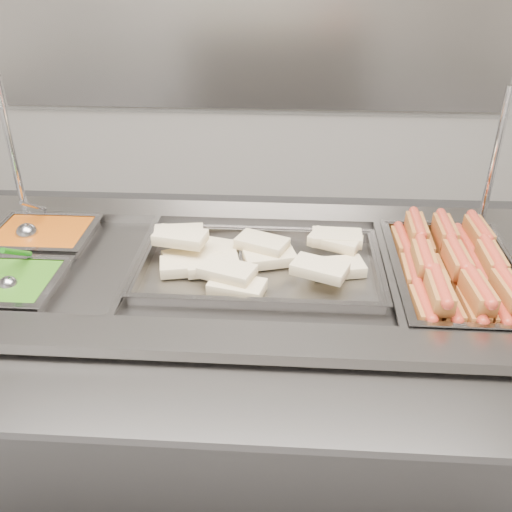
# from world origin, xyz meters

# --- Properties ---
(back_panel) EXTENTS (3.00, 0.04, 1.20)m
(back_panel) POSITION_xyz_m (0.00, 2.45, 1.20)
(back_panel) COLOR #9D9893
(back_panel) RESTS_ON ground
(steam_counter) EXTENTS (1.67, 0.75, 0.80)m
(steam_counter) POSITION_xyz_m (0.11, 0.28, 0.40)
(steam_counter) COLOR slate
(steam_counter) RESTS_ON ground
(tray_rail) EXTENTS (1.60, 0.35, 0.05)m
(tray_rail) POSITION_xyz_m (0.10, -0.17, 0.75)
(tray_rail) COLOR gray
(tray_rail) RESTS_ON steam_counter
(sneeze_guard) EXTENTS (1.47, 0.27, 0.39)m
(sneeze_guard) POSITION_xyz_m (0.11, 0.47, 1.12)
(sneeze_guard) COLOR silver
(sneeze_guard) RESTS_ON steam_counter
(pan_hotdogs) EXTENTS (0.31, 0.49, 0.09)m
(pan_hotdogs) POSITION_xyz_m (0.66, 0.27, 0.76)
(pan_hotdogs) COLOR #979494
(pan_hotdogs) RESTS_ON steam_counter
(pan_wraps) EXTENTS (0.61, 0.36, 0.06)m
(pan_wraps) POSITION_xyz_m (0.16, 0.28, 0.77)
(pan_wraps) COLOR #979494
(pan_wraps) RESTS_ON steam_counter
(pan_beans) EXTENTS (0.27, 0.22, 0.09)m
(pan_beans) POSITION_xyz_m (-0.46, 0.41, 0.76)
(pan_beans) COLOR #979494
(pan_beans) RESTS_ON steam_counter
(pan_peas) EXTENTS (0.27, 0.22, 0.09)m
(pan_peas) POSITION_xyz_m (-0.47, 0.16, 0.76)
(pan_peas) COLOR #979494
(pan_peas) RESTS_ON steam_counter
(hotdogs_in_buns) EXTENTS (0.27, 0.46, 0.10)m
(hotdogs_in_buns) POSITION_xyz_m (0.65, 0.27, 0.80)
(hotdogs_in_buns) COLOR #A75423
(hotdogs_in_buns) RESTS_ON pan_hotdogs
(tortilla_wraps) EXTENTS (0.57, 0.32, 0.08)m
(tortilla_wraps) POSITION_xyz_m (0.13, 0.30, 0.80)
(tortilla_wraps) COLOR beige
(tortilla_wraps) RESTS_ON pan_wraps
(ladle) EXTENTS (0.06, 0.17, 0.13)m
(ladle) POSITION_xyz_m (-0.50, 0.40, 0.80)
(ladle) COLOR #A8A7AC
(ladle) RESTS_ON pan_beans
(serving_spoon) EXTENTS (0.05, 0.16, 0.12)m
(serving_spoon) POSITION_xyz_m (-0.44, 0.15, 0.80)
(serving_spoon) COLOR #A8A7AC
(serving_spoon) RESTS_ON pan_peas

